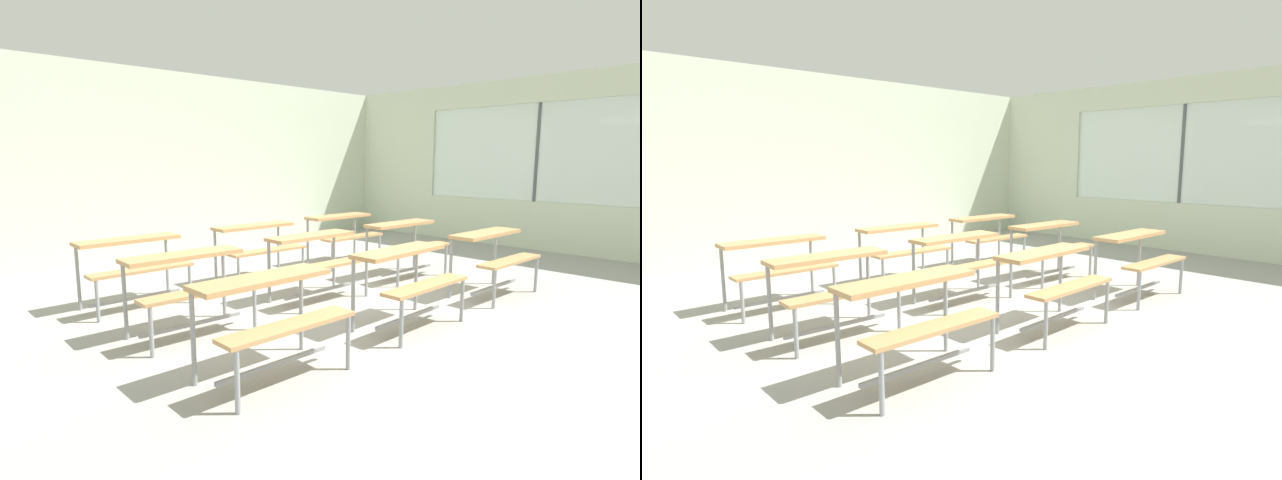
{
  "view_description": "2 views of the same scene",
  "coord_description": "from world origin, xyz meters",
  "views": [
    {
      "loc": [
        -3.8,
        -3.3,
        1.6
      ],
      "look_at": [
        -0.03,
        0.7,
        0.7
      ],
      "focal_mm": 28.0,
      "sensor_mm": 36.0,
      "label": 1
    },
    {
      "loc": [
        -3.8,
        -3.3,
        1.6
      ],
      "look_at": [
        0.29,
        1.08,
        0.64
      ],
      "focal_mm": 28.0,
      "sensor_mm": 36.0,
      "label": 2
    }
  ],
  "objects": [
    {
      "name": "wall_right",
      "position": [
        5.0,
        -0.13,
        1.45
      ],
      "size": [
        0.12,
        9.0,
        3.0
      ],
      "color": "beige",
      "rests_on": "ground"
    },
    {
      "name": "wall_back",
      "position": [
        0.0,
        4.5,
        1.5
      ],
      "size": [
        10.0,
        0.12,
        3.0
      ],
      "primitive_type": "cube",
      "color": "beige",
      "rests_on": "ground"
    },
    {
      "name": "desk_bench_r2c0",
      "position": [
        -1.64,
        1.94,
        0.56
      ],
      "size": [
        1.11,
        0.6,
        0.74
      ],
      "rotation": [
        0.0,
        0.0,
        -0.01
      ],
      "color": "tan",
      "rests_on": "ground"
    },
    {
      "name": "desk_bench_r0c1",
      "position": [
        -0.02,
        -0.51,
        0.56
      ],
      "size": [
        1.11,
        0.61,
        0.74
      ],
      "rotation": [
        0.0,
        0.0,
        0.02
      ],
      "color": "tan",
      "rests_on": "ground"
    },
    {
      "name": "ground",
      "position": [
        0.0,
        0.0,
        -0.03
      ],
      "size": [
        10.0,
        9.0,
        0.05
      ],
      "primitive_type": "cube",
      "color": "#9E9E99"
    },
    {
      "name": "desk_bench_r2c2",
      "position": [
        1.63,
        1.93,
        0.56
      ],
      "size": [
        1.12,
        0.63,
        0.74
      ],
      "rotation": [
        0.0,
        0.0,
        -0.04
      ],
      "color": "tan",
      "rests_on": "ground"
    },
    {
      "name": "desk_bench_r1c0",
      "position": [
        -1.64,
        0.72,
        0.56
      ],
      "size": [
        1.12,
        0.63,
        0.74
      ],
      "rotation": [
        0.0,
        0.0,
        -0.03
      ],
      "color": "tan",
      "rests_on": "ground"
    },
    {
      "name": "desk_bench_r0c0",
      "position": [
        -1.66,
        -0.51,
        0.56
      ],
      "size": [
        1.11,
        0.6,
        0.74
      ],
      "rotation": [
        0.0,
        0.0,
        -0.01
      ],
      "color": "tan",
      "rests_on": "ground"
    },
    {
      "name": "desk_bench_r1c2",
      "position": [
        1.61,
        0.74,
        0.56
      ],
      "size": [
        1.13,
        0.64,
        0.74
      ],
      "rotation": [
        0.0,
        0.0,
        -0.05
      ],
      "color": "tan",
      "rests_on": "ground"
    },
    {
      "name": "desk_bench_r1c1",
      "position": [
        0.0,
        0.77,
        0.56
      ],
      "size": [
        1.11,
        0.61,
        0.74
      ],
      "rotation": [
        0.0,
        0.0,
        -0.02
      ],
      "color": "tan",
      "rests_on": "ground"
    },
    {
      "name": "desk_bench_r2c1",
      "position": [
        0.02,
        1.91,
        0.56
      ],
      "size": [
        1.12,
        0.63,
        0.74
      ],
      "rotation": [
        0.0,
        0.0,
        -0.04
      ],
      "color": "tan",
      "rests_on": "ground"
    },
    {
      "name": "desk_bench_r0c2",
      "position": [
        1.63,
        -0.52,
        0.56
      ],
      "size": [
        1.11,
        0.61,
        0.74
      ],
      "rotation": [
        0.0,
        0.0,
        -0.02
      ],
      "color": "tan",
      "rests_on": "ground"
    }
  ]
}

